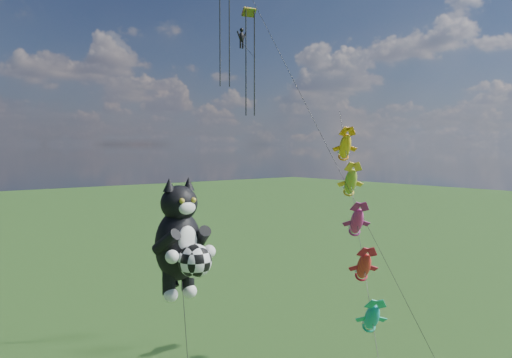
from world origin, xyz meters
TOP-DOWN VIEW (x-y plane):
  - cat_kite_rig at (2.07, -0.96)m, footprint 2.70×4.20m
  - fish_windsock_rig at (14.24, -0.76)m, footprint 10.13×12.48m
  - parafoil_rig at (13.51, 8.81)m, footprint 3.92×17.23m

SIDE VIEW (x-z plane):
  - fish_windsock_rig at x=14.24m, z-range 0.97..16.77m
  - cat_kite_rig at x=2.07m, z-range 3.19..15.13m
  - parafoil_rig at x=13.51m, z-range 6.67..34.63m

